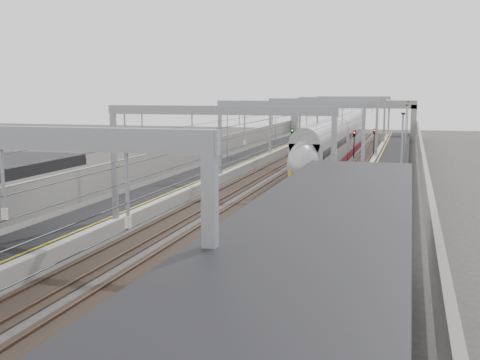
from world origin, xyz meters
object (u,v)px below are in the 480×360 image
Objects in this scene: overbridge at (353,109)px; bench at (373,306)px; train at (334,146)px; signal_green at (292,137)px.

overbridge is 12.32× the size of bench.
train is 27.55× the size of bench.
overbridge is 38.73m from train.
train is 14.16× the size of signal_green.
signal_green reaches higher than bench.
bench is at bearing -81.58° from train.
bench is 62.33m from signal_green.
bench is at bearing -84.21° from overbridge.
overbridge reaches higher than train.
train is (1.50, -38.56, -3.22)m from overbridge.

